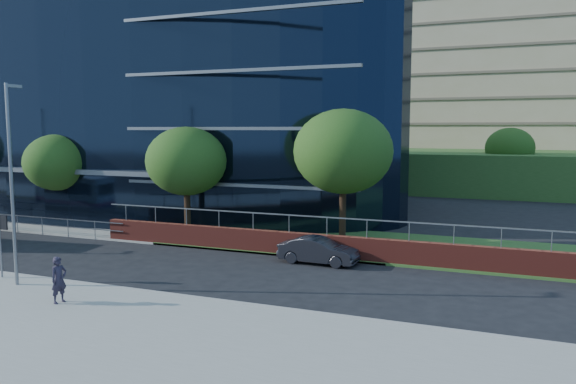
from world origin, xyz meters
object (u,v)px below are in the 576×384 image
at_px(streetlight_east, 12,178).
at_px(pedestrian, 59,280).
at_px(parked_car, 318,251).
at_px(tree_far_d, 343,152).
at_px(tree_dist_e, 510,148).
at_px(tree_far_c, 186,161).
at_px(tree_far_b, 58,163).
at_px(street_sign, 0,230).

relative_size(streetlight_east, pedestrian, 4.75).
bearing_deg(parked_car, tree_far_d, 0.77).
bearing_deg(tree_dist_e, tree_far_c, -118.74).
distance_m(parked_car, pedestrian, 11.67).
bearing_deg(tree_far_b, tree_far_c, -2.86).
bearing_deg(street_sign, tree_far_c, 76.71).
distance_m(tree_far_d, pedestrian, 15.53).
distance_m(street_sign, tree_far_d, 16.61).
height_order(street_sign, tree_far_b, tree_far_b).
bearing_deg(tree_far_c, street_sign, -103.29).
height_order(tree_far_c, tree_dist_e, same).
relative_size(tree_far_b, tree_dist_e, 0.93).
distance_m(tree_far_c, pedestrian, 13.12).
height_order(tree_far_b, parked_car, tree_far_b).
distance_m(tree_far_b, streetlight_east, 14.74).
bearing_deg(tree_far_c, tree_far_b, 177.14).
bearing_deg(tree_dist_e, street_sign, -115.12).
bearing_deg(pedestrian, tree_dist_e, -7.64).
bearing_deg(streetlight_east, tree_dist_e, 66.89).
bearing_deg(tree_far_c, streetlight_east, -95.11).
relative_size(tree_far_d, parked_car, 1.96).
relative_size(tree_far_b, streetlight_east, 0.76).
height_order(tree_far_b, tree_far_d, tree_far_d).
distance_m(tree_dist_e, streetlight_east, 45.85).
xyz_separation_m(tree_far_c, streetlight_east, (-1.00, -11.17, -0.10)).
xyz_separation_m(tree_far_b, parked_car, (18.92, -3.25, -3.58)).
bearing_deg(pedestrian, tree_far_d, -15.33).
relative_size(tree_far_c, parked_car, 1.71).
bearing_deg(tree_far_b, pedestrian, -46.20).
bearing_deg(street_sign, tree_dist_e, 64.88).
distance_m(tree_far_b, tree_far_c, 10.02).
xyz_separation_m(street_sign, tree_far_b, (-7.50, 11.09, 2.06)).
height_order(tree_far_b, pedestrian, tree_far_b).
bearing_deg(tree_far_c, parked_car, -17.11).
height_order(street_sign, tree_far_d, tree_far_d).
bearing_deg(tree_far_b, parked_car, -9.73).
xyz_separation_m(tree_far_c, tree_far_d, (9.00, 1.00, 0.65)).
relative_size(street_sign, tree_far_d, 0.38).
xyz_separation_m(street_sign, tree_far_d, (11.50, 11.59, 3.04)).
bearing_deg(tree_far_c, tree_dist_e, 61.26).
height_order(street_sign, pedestrian, street_sign).
xyz_separation_m(tree_far_b, tree_far_d, (19.00, 0.50, 0.98)).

